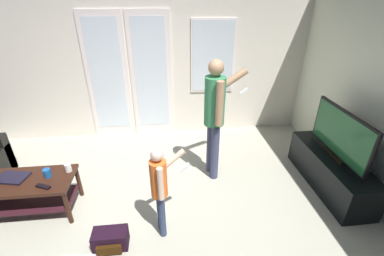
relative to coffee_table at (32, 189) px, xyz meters
The scene contains 12 objects.
ground_plane 1.32m from the coffee_table, 19.29° to the right, with size 5.88×4.73×0.02m, color #ACA996.
wall_back_with_doors 2.46m from the coffee_table, 57.39° to the left, with size 5.88×0.09×2.65m.
coffee_table is the anchor object (origin of this frame).
tv_stand 3.75m from the coffee_table, ahead, with size 0.46×1.41×0.47m.
flat_screen_tv 3.77m from the coffee_table, ahead, with size 0.08×1.09×0.64m.
person_adult 2.38m from the coffee_table, 12.64° to the left, with size 0.66×0.52×1.67m.
person_child 1.60m from the coffee_table, 17.16° to the right, with size 0.42×0.34×1.07m.
backpack 1.16m from the coffee_table, 32.71° to the right, with size 0.35×0.23×0.21m.
laptop_closed 0.25m from the coffee_table, 167.17° to the left, with size 0.34×0.22×0.02m, color black.
cup_near_edge 0.46m from the coffee_table, 16.34° to the left, with size 0.07×0.07×0.10m, color white.
cup_by_laptop 0.27m from the coffee_table, 11.26° to the left, with size 0.08×0.08×0.10m, color #1A559E.
tv_remote_black 0.30m from the coffee_table, 35.19° to the right, with size 0.17×0.05×0.02m, color black.
Camera 1 is at (0.39, -2.12, 2.37)m, focal length 24.34 mm.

